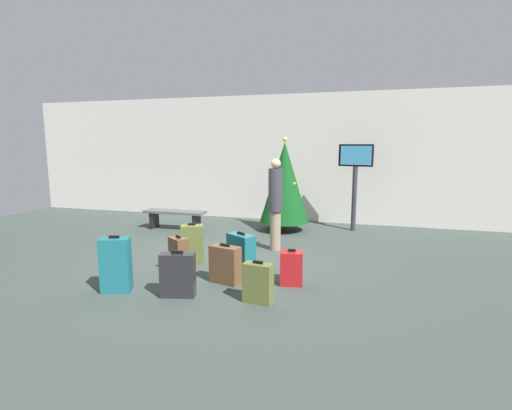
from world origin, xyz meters
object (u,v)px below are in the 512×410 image
(suitcase_4, at_px, (116,265))
(suitcase_7, at_px, (241,253))
(suitcase_6, at_px, (258,283))
(holiday_tree, at_px, (284,182))
(suitcase_1, at_px, (179,256))
(suitcase_3, at_px, (292,268))
(suitcase_0, at_px, (225,265))
(suitcase_5, at_px, (192,244))
(suitcase_2, at_px, (178,275))
(waiting_bench, at_px, (175,215))
(traveller_0, at_px, (276,202))
(flight_info_kiosk, at_px, (355,171))

(suitcase_4, distance_m, suitcase_7, 2.02)
(suitcase_6, bearing_deg, holiday_tree, 97.68)
(suitcase_1, distance_m, suitcase_3, 1.89)
(suitcase_0, height_order, suitcase_5, suitcase_5)
(suitcase_2, height_order, suitcase_6, suitcase_2)
(suitcase_5, distance_m, suitcase_7, 0.99)
(waiting_bench, relative_size, suitcase_2, 2.41)
(suitcase_2, distance_m, suitcase_4, 0.96)
(suitcase_4, bearing_deg, suitcase_6, 5.29)
(holiday_tree, xyz_separation_m, waiting_bench, (-2.70, -0.65, -0.85))
(suitcase_1, bearing_deg, suitcase_6, -25.27)
(traveller_0, relative_size, suitcase_2, 2.81)
(suitcase_5, bearing_deg, suitcase_1, -85.40)
(suitcase_4, bearing_deg, waiting_bench, 106.65)
(suitcase_3, relative_size, suitcase_7, 0.83)
(suitcase_7, bearing_deg, suitcase_0, -94.29)
(waiting_bench, bearing_deg, suitcase_0, -51.22)
(suitcase_3, relative_size, suitcase_4, 0.67)
(suitcase_6, relative_size, suitcase_7, 0.87)
(suitcase_1, relative_size, suitcase_7, 0.98)
(flight_info_kiosk, height_order, suitcase_3, flight_info_kiosk)
(holiday_tree, relative_size, suitcase_5, 3.15)
(waiting_bench, bearing_deg, suitcase_2, -61.27)
(traveller_0, bearing_deg, suitcase_0, -98.30)
(suitcase_3, relative_size, suitcase_5, 0.76)
(flight_info_kiosk, bearing_deg, suitcase_6, -102.09)
(suitcase_5, bearing_deg, suitcase_0, -39.97)
(traveller_0, xyz_separation_m, suitcase_2, (-0.75, -2.76, -0.69))
(holiday_tree, distance_m, suitcase_3, 3.89)
(holiday_tree, bearing_deg, suitcase_7, -90.78)
(suitcase_2, distance_m, suitcase_5, 1.55)
(traveller_0, distance_m, suitcase_3, 2.10)
(holiday_tree, height_order, suitcase_1, holiday_tree)
(flight_info_kiosk, xyz_separation_m, suitcase_2, (-2.21, -5.08, -1.18))
(holiday_tree, xyz_separation_m, flight_info_kiosk, (1.67, 0.51, 0.27))
(suitcase_6, bearing_deg, suitcase_2, -174.34)
(suitcase_2, bearing_deg, suitcase_6, 5.66)
(suitcase_2, bearing_deg, waiting_bench, 118.73)
(suitcase_0, bearing_deg, suitcase_1, 169.10)
(flight_info_kiosk, relative_size, suitcase_7, 3.20)
(waiting_bench, xyz_separation_m, suitcase_3, (3.60, -3.01, -0.10))
(suitcase_6, bearing_deg, suitcase_7, 118.19)
(suitcase_0, bearing_deg, flight_info_kiosk, 68.19)
(suitcase_0, bearing_deg, suitcase_7, 85.71)
(suitcase_3, bearing_deg, suitcase_4, -157.46)
(suitcase_0, height_order, suitcase_3, suitcase_0)
(suitcase_1, height_order, suitcase_7, suitcase_7)
(suitcase_4, bearing_deg, holiday_tree, 72.19)
(suitcase_7, bearing_deg, traveller_0, 79.97)
(traveller_0, xyz_separation_m, suitcase_5, (-1.24, -1.28, -0.65))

